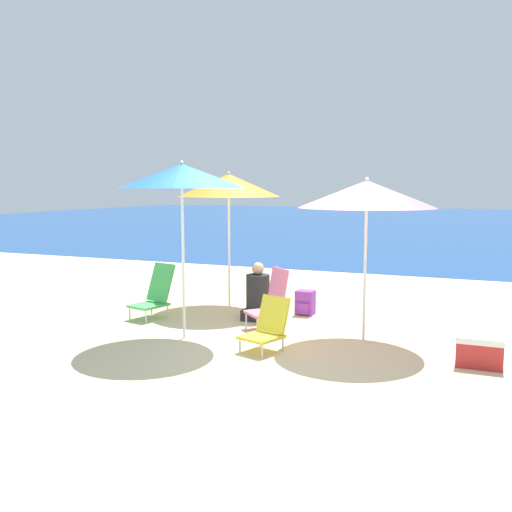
% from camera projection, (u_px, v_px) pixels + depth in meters
% --- Properties ---
extents(ground_plane, '(60.00, 60.00, 0.00)m').
position_uv_depth(ground_plane, '(299.00, 343.00, 7.19)').
color(ground_plane, beige).
extents(sea_water, '(60.00, 40.00, 0.01)m').
position_uv_depth(sea_water, '(448.00, 222.00, 31.06)').
color(sea_water, '#19478C').
rests_on(sea_water, ground).
extents(beach_umbrella_pink, '(1.71, 1.71, 2.08)m').
position_uv_depth(beach_umbrella_pink, '(367.00, 194.00, 7.07)').
color(beach_umbrella_pink, white).
rests_on(beach_umbrella_pink, ground).
extents(beach_umbrella_blue, '(1.62, 1.62, 2.29)m').
position_uv_depth(beach_umbrella_blue, '(182.00, 176.00, 7.18)').
color(beach_umbrella_blue, white).
rests_on(beach_umbrella_blue, ground).
extents(beach_umbrella_orange, '(1.65, 1.65, 2.20)m').
position_uv_depth(beach_umbrella_orange, '(229.00, 185.00, 9.19)').
color(beach_umbrella_orange, white).
rests_on(beach_umbrella_orange, ground).
extents(beach_chair_pink, '(0.66, 0.66, 0.85)m').
position_uv_depth(beach_chair_pink, '(271.00, 300.00, 7.84)').
color(beach_chair_pink, silver).
rests_on(beach_chair_pink, ground).
extents(beach_chair_green, '(0.56, 0.71, 0.80)m').
position_uv_depth(beach_chair_green, '(155.00, 293.00, 8.57)').
color(beach_chair_green, silver).
rests_on(beach_chair_green, ground).
extents(beach_chair_yellow, '(0.56, 0.63, 0.64)m').
position_uv_depth(beach_chair_yellow, '(267.00, 326.00, 6.85)').
color(beach_chair_yellow, silver).
rests_on(beach_chair_yellow, ground).
extents(person_seated_near, '(0.40, 0.46, 0.85)m').
position_uv_depth(person_seated_near, '(258.00, 297.00, 8.44)').
color(person_seated_near, '#262628').
rests_on(person_seated_near, ground).
extents(backpack_purple, '(0.27, 0.26, 0.37)m').
position_uv_depth(backpack_purple, '(305.00, 303.00, 8.76)').
color(backpack_purple, purple).
rests_on(backpack_purple, ground).
extents(cooler_box, '(0.50, 0.32, 0.34)m').
position_uv_depth(cooler_box, '(480.00, 351.00, 6.24)').
color(cooler_box, '#B72828').
rests_on(cooler_box, ground).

